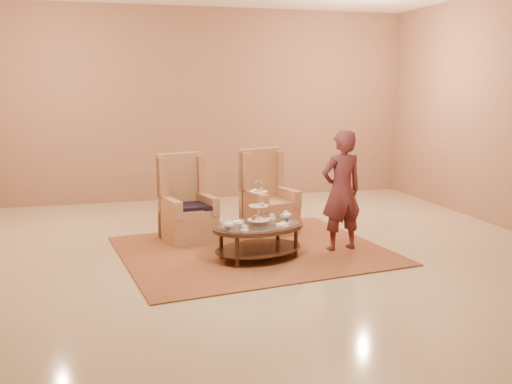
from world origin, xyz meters
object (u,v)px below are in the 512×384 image
object	(u,v)px
armchair_left	(186,211)
person	(342,191)
tea_table	(259,231)
armchair_right	(267,204)

from	to	relation	value
armchair_left	person	xyz separation A→B (m)	(1.84, -1.04, 0.38)
armchair_left	person	size ratio (longest dim) A/B	0.76
armchair_left	person	bearing A→B (deg)	-44.14
armchair_left	tea_table	bearing A→B (deg)	-72.32
tea_table	person	bearing A→B (deg)	-9.21
armchair_right	person	size ratio (longest dim) A/B	0.77
person	armchair_left	bearing A→B (deg)	-37.46
tea_table	person	world-z (taller)	person
tea_table	armchair_left	distance (m)	1.35
armchair_right	person	world-z (taller)	person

